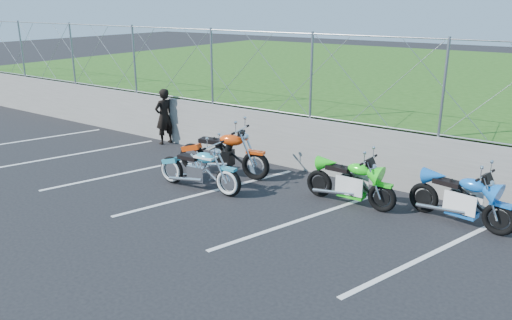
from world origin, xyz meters
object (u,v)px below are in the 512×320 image
Objects in this scene: sportbike_blue at (462,201)px; person_standing at (164,117)px; naked_orange at (224,155)px; sportbike_green at (351,184)px; cruiser_turquoise at (200,171)px.

person_standing reaches higher than sportbike_blue.
sportbike_green is (3.19, 0.09, -0.06)m from naked_orange.
sportbike_green is at bearing 16.99° from cruiser_turquoise.
person_standing reaches higher than cruiser_turquoise.
sportbike_blue is 8.46m from person_standing.
naked_orange is 1.46× the size of person_standing.
sportbike_green is 6.46m from person_standing.
naked_orange is at bearing 95.06° from cruiser_turquoise.
sportbike_blue is (2.06, 0.31, 0.01)m from sportbike_green.
person_standing reaches higher than sportbike_green.
person_standing is at bearing 148.02° from naked_orange.
naked_orange is 1.16× the size of sportbike_blue.
person_standing is (-3.31, 2.25, 0.37)m from cruiser_turquoise.
sportbike_green is at bearing -9.59° from naked_orange.
sportbike_green is 2.09m from sportbike_blue.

